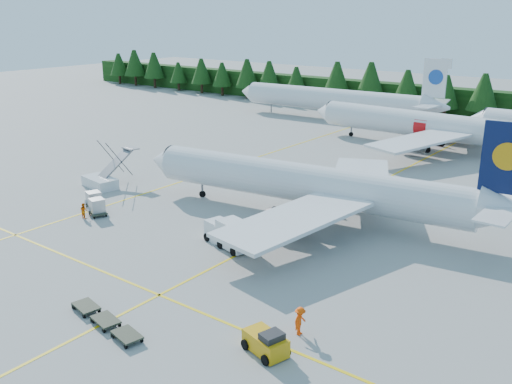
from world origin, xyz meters
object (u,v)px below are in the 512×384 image
Objects in this scene: airliner_navy at (299,183)px; service_truck at (229,233)px; airstairs at (103,179)px; baggage_tug at (266,342)px; airliner_red at (421,125)px.

service_truck is (-0.54, -10.81, -2.25)m from airliner_navy.
airstairs reaches higher than baggage_tug.
airliner_navy is 25.60m from airstairs.
airliner_red is 5.87× the size of airstairs.
service_truck is (24.19, -4.71, 0.35)m from airstairs.
airliner_navy is 5.80× the size of airstairs.
airliner_red is (-2.22, 38.08, 0.03)m from airliner_navy.
airliner_navy is 11.06m from service_truck.
airliner_red reaches higher than service_truck.
airliner_red is 62.49m from baggage_tug.
airstairs is at bearing -173.78° from airliner_navy.
airliner_navy is 7.06× the size of service_truck.
baggage_tug is (14.69, -60.67, -2.80)m from airliner_red.
airstairs is at bearing -176.35° from service_truck.
airliner_navy reaches higher than service_truck.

